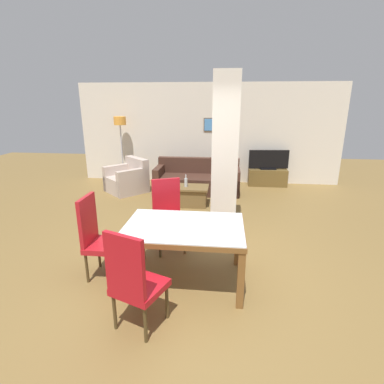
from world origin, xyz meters
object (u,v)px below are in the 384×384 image
at_px(coffee_table, 191,196).
at_px(dining_chair_near_left, 134,280).
at_px(bottle, 186,182).
at_px(tv_stand, 267,177).
at_px(tv_screen, 269,160).
at_px(sofa, 197,181).
at_px(dining_table, 184,237).
at_px(dining_chair_head_left, 98,235).
at_px(dining_chair_far_left, 168,213).
at_px(armchair, 128,180).
at_px(floor_lamp, 120,127).

bearing_deg(coffee_table, dining_chair_near_left, -91.89).
xyz_separation_m(coffee_table, bottle, (-0.11, -0.01, 0.31)).
relative_size(tv_stand, tv_screen, 0.97).
bearing_deg(sofa, tv_stand, -157.18).
bearing_deg(coffee_table, dining_table, -85.23).
bearing_deg(dining_chair_head_left, coffee_table, 163.04).
distance_m(bottle, tv_stand, 2.74).
relative_size(dining_chair_far_left, dining_chair_head_left, 1.00).
xyz_separation_m(dining_chair_far_left, armchair, (-1.59, 2.88, -0.28)).
bearing_deg(floor_lamp, bottle, -40.80).
bearing_deg(tv_screen, armchair, 9.30).
distance_m(dining_chair_near_left, dining_chair_head_left, 1.19).
bearing_deg(tv_stand, dining_table, -109.26).
xyz_separation_m(coffee_table, tv_screen, (1.89, 1.84, 0.49)).
height_order(dining_table, armchair, armchair).
xyz_separation_m(dining_chair_far_left, tv_screen, (2.02, 3.85, 0.13)).
distance_m(dining_table, armchair, 4.25).
bearing_deg(tv_stand, floor_lamp, -178.40).
xyz_separation_m(dining_table, dining_chair_far_left, (-0.37, 0.88, -0.03)).
bearing_deg(dining_chair_head_left, armchair, -167.49).
relative_size(dining_chair_near_left, dining_chair_head_left, 1.00).
relative_size(armchair, floor_lamp, 0.67).
height_order(armchair, bottle, armchair).
relative_size(bottle, tv_screen, 0.25).
distance_m(dining_chair_near_left, dining_chair_far_left, 1.80).
distance_m(armchair, bottle, 1.85).
distance_m(dining_table, floor_lamp, 5.26).
relative_size(coffee_table, tv_screen, 0.72).
bearing_deg(sofa, dining_table, 92.83).
bearing_deg(dining_chair_far_left, dining_chair_near_left, 67.24).
xyz_separation_m(bottle, tv_screen, (2.00, 1.84, 0.17)).
height_order(dining_table, tv_stand, dining_table).
height_order(bottle, tv_screen, tv_screen).
relative_size(armchair, bottle, 4.57).
distance_m(dining_table, tv_screen, 5.01).
height_order(dining_chair_near_left, tv_screen, dining_chair_near_left).
height_order(sofa, floor_lamp, floor_lamp).
height_order(dining_chair_near_left, tv_stand, dining_chair_near_left).
bearing_deg(coffee_table, dining_chair_far_left, -93.63).
xyz_separation_m(dining_table, tv_stand, (1.65, 4.73, -0.38)).
xyz_separation_m(dining_chair_far_left, floor_lamp, (-1.99, 3.74, 0.96)).
xyz_separation_m(dining_chair_head_left, bottle, (0.77, 2.88, -0.05)).
relative_size(dining_table, armchair, 1.22).
bearing_deg(dining_chair_head_left, dining_chair_near_left, 39.33).
relative_size(bottle, tv_stand, 0.26).
height_order(bottle, tv_stand, bottle).
xyz_separation_m(dining_table, armchair, (-1.96, 3.76, -0.32)).
height_order(coffee_table, bottle, bottle).
bearing_deg(armchair, bottle, -165.63).
xyz_separation_m(sofa, armchair, (-1.76, -0.19, 0.01)).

